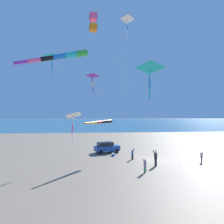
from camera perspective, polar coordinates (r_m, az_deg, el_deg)
name	(u,v)px	position (r m, az deg, el deg)	size (l,w,h in m)	color
ground_plane	(155,159)	(31.35, 12.03, -12.97)	(600.00, 600.00, 0.00)	#756654
ocean_water_strip	(102,122)	(194.56, -2.75, -2.73)	(240.00, 600.00, 0.01)	#285B7A
parked_car	(107,147)	(35.66, -1.57, -9.94)	(3.11, 4.66, 1.85)	#1E479E
cooler_box	(113,155)	(32.96, 0.37, -12.01)	(0.62, 0.42, 0.42)	blue
person_adult_flyer	(156,158)	(27.18, 12.28, -12.53)	(0.64, 0.51, 2.00)	#232328
person_child_green_jacket	(145,165)	(24.04, 9.35, -14.60)	(0.57, 0.58, 1.62)	#3D7F51
person_child_grey_jacket	(202,157)	(31.25, 24.09, -11.48)	(0.52, 0.51, 1.46)	#232328
person_bystander_far	(132,154)	(30.52, 5.84, -11.67)	(0.37, 0.47, 1.59)	#232328
kite_windsock_small_distant	(103,122)	(28.78, -2.67, -2.80)	(8.35, 5.90, 5.92)	black
kite_delta_purple_drifting	(150,68)	(16.56, 10.74, 12.08)	(7.87, 6.74, 10.81)	#1EB7C6
kite_delta_checkered_midright	(73,116)	(17.52, -10.99, -0.99)	(5.96, 5.90, 6.96)	white
kite_delta_rainbow_low_near	(93,76)	(33.35, -5.55, 10.18)	(3.37, 6.04, 13.38)	purple
kite_delta_orange_high_right	(127,20)	(27.06, 4.35, 24.57)	(9.18, 1.37, 18.67)	white
kite_box_striped_overhead	(93,22)	(24.04, -5.36, 24.02)	(5.60, 13.32, 17.68)	#EF4C93
kite_windsock_green_low_center	(63,56)	(20.29, -13.82, 15.16)	(9.42, 10.40, 13.15)	green
kite_delta_magenta_far_left	(52,57)	(31.49, -16.75, 14.82)	(4.64, 11.39, 15.54)	#1EB7C6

